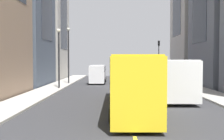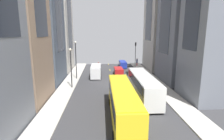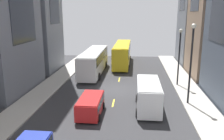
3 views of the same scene
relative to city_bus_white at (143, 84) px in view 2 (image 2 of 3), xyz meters
The scene contains 22 objects.
ground_plane 8.56m from the city_bus_white, 61.87° to the right, with size 43.16×43.16×0.00m, color #333335.
sidewalk_west 8.69m from the city_bus_white, 119.95° to the right, with size 2.86×44.00×0.15m, color #B2ADA3.
sidewalk_east 14.26m from the city_bus_white, 31.29° to the right, with size 2.86×44.00×0.15m, color #B2ADA3.
lane_stripe_0 28.68m from the city_bus_white, 82.12° to the right, with size 0.16×2.00×0.01m, color yellow.
lane_stripe_1 20.42m from the city_bus_white, 78.87° to the right, with size 0.16×2.00×0.01m, color yellow.
lane_stripe_2 12.35m from the city_bus_white, 71.22° to the right, with size 0.16×2.00×0.01m, color yellow.
lane_stripe_3 5.41m from the city_bus_white, 38.66° to the right, with size 0.16×2.00×0.01m, color yellow.
lane_stripe_4 6.86m from the city_bus_white, 53.29° to the left, with size 0.16×2.00×0.01m, color yellow.
building_west_0 27.11m from the city_bus_white, 114.11° to the right, with size 7.01×10.38×33.23m.
building_west_1 17.37m from the city_bus_white, 140.51° to the right, with size 10.07×9.74×24.46m.
building_east_0 28.94m from the city_bus_white, 50.36° to the right, with size 7.51×9.93×23.15m.
building_east_1 22.99m from the city_bus_white, 29.22° to the right, with size 7.77×9.47×26.31m.
city_bus_white is the anchor object (origin of this frame).
streetcar_yellow 7.47m from the city_bus_white, 59.70° to the left, with size 2.70×12.62×3.59m.
delivery_van_white 14.61m from the city_bus_white, 60.26° to the right, with size 2.25×5.74×2.58m.
car_red_0 14.58m from the city_bus_white, 81.30° to the right, with size 2.05×4.17×1.59m.
car_blue_1 23.14m from the city_bus_white, 89.42° to the right, with size 1.93×4.77×1.75m.
pedestrian_waiting_curb 22.83m from the city_bus_white, 72.63° to the right, with size 0.29×0.29×1.89m.
pedestrian_crossing_near 25.54m from the city_bus_white, 99.29° to the right, with size 0.40×0.40×2.08m.
traffic_light_near_corner 23.44m from the city_bus_white, 97.90° to the right, with size 0.32×0.44×6.67m.
streetlamp_near 15.99m from the city_bus_white, 44.96° to the right, with size 0.44×0.44×7.57m.
streetlamp_far 12.48m from the city_bus_white, 24.66° to the right, with size 0.44×0.44×6.71m.
Camera 2 is at (2.07, 32.05, 9.39)m, focal length 28.60 mm.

